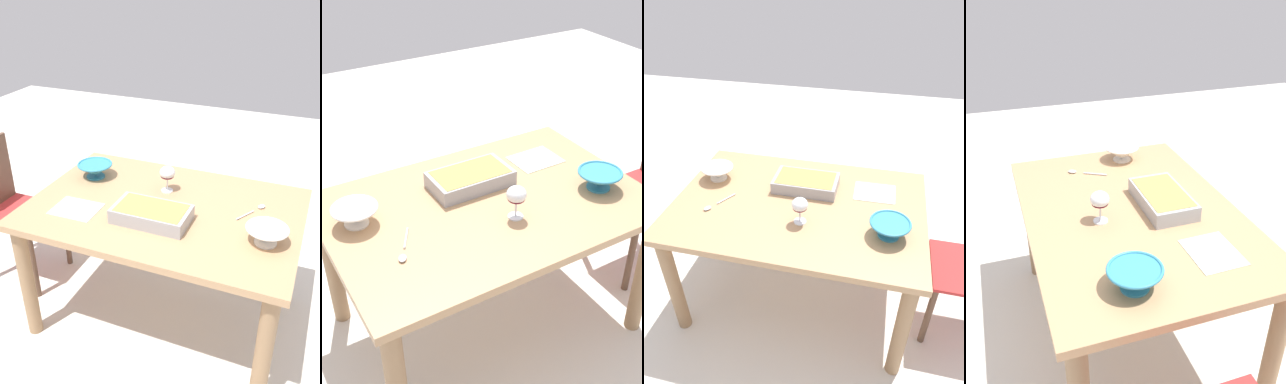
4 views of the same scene
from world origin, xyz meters
The scene contains 9 objects.
ground_plane centered at (0.00, 0.00, 0.00)m, with size 8.00×8.00×0.00m, color beige.
dining_table centered at (0.00, 0.00, 0.61)m, with size 1.36×0.93×0.73m.
chair centered at (-1.04, 0.01, 0.49)m, with size 0.42×0.39×0.89m.
wine_glass centered at (-0.05, 0.15, 0.83)m, with size 0.08×0.08×0.15m.
casserole_dish centered at (-0.01, -0.15, 0.77)m, with size 0.36×0.21×0.07m.
mixing_bowl centered at (-0.49, 0.16, 0.77)m, with size 0.20×0.20×0.09m.
small_bowl centered at (0.53, -0.13, 0.77)m, with size 0.19×0.19×0.08m.
serving_spoon centered at (0.44, 0.13, 0.73)m, with size 0.12×0.19×0.01m.
napkin centered at (-0.40, -0.20, 0.73)m, with size 0.23×0.19×0.00m, color #B2CCB7.
Camera 1 is at (0.68, -1.72, 1.81)m, focal length 39.42 mm.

